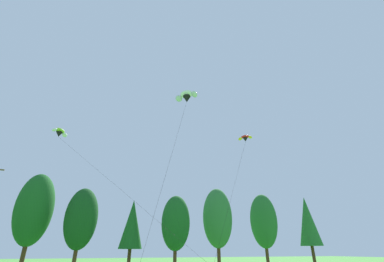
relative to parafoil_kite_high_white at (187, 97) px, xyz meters
name	(u,v)px	position (x,y,z in m)	size (l,w,h in m)	color
treeline_tree_c	(34,209)	(-17.24, 25.07, -10.64)	(5.74, 5.74, 14.60)	#472D19
treeline_tree_d	(81,218)	(-9.86, 22.90, -12.04)	(5.12, 5.12, 12.29)	#472D19
treeline_tree_e	(132,224)	(-1.31, 24.76, -12.47)	(4.06, 4.06, 11.19)	#472D19
treeline_tree_f	(176,223)	(5.81, 21.44, -12.31)	(5.00, 5.00, 11.84)	#472D19
treeline_tree_g	(217,218)	(14.42, 22.18, -11.04)	(5.56, 5.56, 13.94)	#472D19
treeline_tree_h	(264,221)	(26.18, 24.01, -11.04)	(5.56, 5.56, 13.94)	#472D19
treeline_tree_i	(308,221)	(36.72, 22.54, -10.82)	(4.64, 4.64, 13.82)	#472D19
parafoil_kite_high_white	(187,97)	(0.00, 0.00, 0.00)	(7.00, 8.62, 19.08)	white
parafoil_kite_mid_red_yellow	(245,138)	(10.44, 4.18, -2.23)	(11.52, 11.61, 16.16)	red
parafoil_kite_far_lime_white	(60,133)	(-14.14, 11.15, -2.35)	(15.32, 17.79, 16.17)	#93D633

